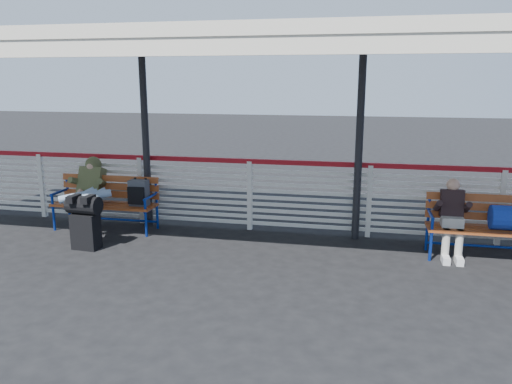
% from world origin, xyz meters
% --- Properties ---
extents(ground, '(60.00, 60.00, 0.00)m').
position_xyz_m(ground, '(0.00, 0.00, 0.00)').
color(ground, black).
rests_on(ground, ground).
extents(fence, '(12.08, 0.08, 1.24)m').
position_xyz_m(fence, '(0.00, 1.90, 0.66)').
color(fence, silver).
rests_on(fence, ground).
extents(canopy, '(12.60, 3.60, 3.16)m').
position_xyz_m(canopy, '(-0.00, 0.87, 3.04)').
color(canopy, silver).
rests_on(canopy, ground).
extents(luggage_stack, '(0.52, 0.32, 0.83)m').
position_xyz_m(luggage_stack, '(-2.24, 0.39, 0.45)').
color(luggage_stack, black).
rests_on(luggage_stack, ground).
extents(bench_left, '(1.80, 0.56, 0.92)m').
position_xyz_m(bench_left, '(-2.26, 1.42, 0.59)').
color(bench_left, '#AB5021').
rests_on(bench_left, ground).
extents(bench_right, '(1.80, 0.56, 0.92)m').
position_xyz_m(bench_right, '(3.85, 1.19, 0.60)').
color(bench_right, '#AB5021').
rests_on(bench_right, ground).
extents(traveler_man, '(0.94, 1.64, 0.77)m').
position_xyz_m(traveler_man, '(-2.58, 1.08, 0.71)').
color(traveler_man, '#92A5C4').
rests_on(traveler_man, ground).
extents(companion_person, '(0.32, 0.66, 1.15)m').
position_xyz_m(companion_person, '(3.17, 1.18, 0.60)').
color(companion_person, '#B8B4A7').
rests_on(companion_person, ground).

